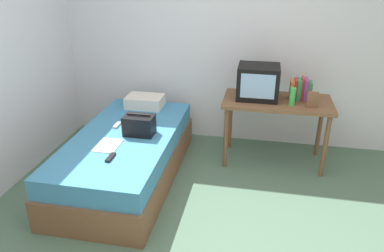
{
  "coord_description": "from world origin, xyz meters",
  "views": [
    {
      "loc": [
        0.48,
        -2.36,
        2.13
      ],
      "look_at": [
        -0.18,
        0.97,
        0.58
      ],
      "focal_mm": 34.09,
      "sensor_mm": 36.0,
      "label": 1
    }
  ],
  "objects_px": {
    "book_row": "(301,90)",
    "water_bottle": "(292,97)",
    "remote_dark": "(111,157)",
    "handbag": "(139,125)",
    "picture_frame": "(312,100)",
    "pillow": "(145,101)",
    "remote_silver": "(117,125)",
    "magazine": "(108,145)",
    "tv": "(258,82)",
    "desk": "(277,108)",
    "bed": "(126,157)"
  },
  "relations": [
    {
      "from": "tv",
      "to": "magazine",
      "type": "distance_m",
      "value": 1.72
    },
    {
      "from": "desk",
      "to": "bed",
      "type": "bearing_deg",
      "value": -156.07
    },
    {
      "from": "remote_dark",
      "to": "magazine",
      "type": "bearing_deg",
      "value": 118.17
    },
    {
      "from": "pillow",
      "to": "handbag",
      "type": "distance_m",
      "value": 0.76
    },
    {
      "from": "picture_frame",
      "to": "magazine",
      "type": "height_order",
      "value": "picture_frame"
    },
    {
      "from": "tv",
      "to": "remote_dark",
      "type": "xyz_separation_m",
      "value": [
        -1.23,
        -1.2,
        -0.4
      ]
    },
    {
      "from": "tv",
      "to": "pillow",
      "type": "relative_size",
      "value": 1.02
    },
    {
      "from": "book_row",
      "to": "bed",
      "type": "bearing_deg",
      "value": -157.02
    },
    {
      "from": "book_row",
      "to": "remote_dark",
      "type": "bearing_deg",
      "value": -143.84
    },
    {
      "from": "picture_frame",
      "to": "handbag",
      "type": "bearing_deg",
      "value": -164.19
    },
    {
      "from": "book_row",
      "to": "magazine",
      "type": "height_order",
      "value": "book_row"
    },
    {
      "from": "bed",
      "to": "desk",
      "type": "distance_m",
      "value": 1.7
    },
    {
      "from": "desk",
      "to": "water_bottle",
      "type": "distance_m",
      "value": 0.27
    },
    {
      "from": "bed",
      "to": "picture_frame",
      "type": "distance_m",
      "value": 2.01
    },
    {
      "from": "book_row",
      "to": "water_bottle",
      "type": "bearing_deg",
      "value": -116.01
    },
    {
      "from": "bed",
      "to": "desk",
      "type": "relative_size",
      "value": 1.72
    },
    {
      "from": "picture_frame",
      "to": "remote_dark",
      "type": "height_order",
      "value": "picture_frame"
    },
    {
      "from": "tv",
      "to": "remote_dark",
      "type": "distance_m",
      "value": 1.77
    },
    {
      "from": "bed",
      "to": "water_bottle",
      "type": "xyz_separation_m",
      "value": [
        1.65,
        0.54,
        0.59
      ]
    },
    {
      "from": "desk",
      "to": "remote_dark",
      "type": "bearing_deg",
      "value": -141.3
    },
    {
      "from": "remote_silver",
      "to": "tv",
      "type": "bearing_deg",
      "value": 20.21
    },
    {
      "from": "remote_dark",
      "to": "handbag",
      "type": "bearing_deg",
      "value": 79.84
    },
    {
      "from": "tv",
      "to": "picture_frame",
      "type": "bearing_deg",
      "value": -18.72
    },
    {
      "from": "desk",
      "to": "remote_silver",
      "type": "relative_size",
      "value": 8.06
    },
    {
      "from": "bed",
      "to": "pillow",
      "type": "bearing_deg",
      "value": 92.05
    },
    {
      "from": "desk",
      "to": "pillow",
      "type": "distance_m",
      "value": 1.55
    },
    {
      "from": "tv",
      "to": "handbag",
      "type": "xyz_separation_m",
      "value": [
        -1.14,
        -0.67,
        -0.31
      ]
    },
    {
      "from": "bed",
      "to": "tv",
      "type": "relative_size",
      "value": 4.55
    },
    {
      "from": "tv",
      "to": "desk",
      "type": "bearing_deg",
      "value": -8.32
    },
    {
      "from": "water_bottle",
      "to": "picture_frame",
      "type": "relative_size",
      "value": 1.11
    },
    {
      "from": "bed",
      "to": "water_bottle",
      "type": "height_order",
      "value": "water_bottle"
    },
    {
      "from": "tv",
      "to": "water_bottle",
      "type": "height_order",
      "value": "tv"
    },
    {
      "from": "magazine",
      "to": "remote_silver",
      "type": "distance_m",
      "value": 0.45
    },
    {
      "from": "picture_frame",
      "to": "handbag",
      "type": "xyz_separation_m",
      "value": [
        -1.7,
        -0.48,
        -0.22
      ]
    },
    {
      "from": "magazine",
      "to": "remote_dark",
      "type": "relative_size",
      "value": 1.86
    },
    {
      "from": "tv",
      "to": "magazine",
      "type": "height_order",
      "value": "tv"
    },
    {
      "from": "pillow",
      "to": "handbag",
      "type": "relative_size",
      "value": 1.44
    },
    {
      "from": "picture_frame",
      "to": "bed",
      "type": "bearing_deg",
      "value": -164.44
    },
    {
      "from": "tv",
      "to": "handbag",
      "type": "height_order",
      "value": "tv"
    },
    {
      "from": "bed",
      "to": "handbag",
      "type": "xyz_separation_m",
      "value": [
        0.15,
        0.03,
        0.36
      ]
    },
    {
      "from": "pillow",
      "to": "remote_silver",
      "type": "xyz_separation_m",
      "value": [
        -0.12,
        -0.6,
        -0.06
      ]
    },
    {
      "from": "bed",
      "to": "remote_dark",
      "type": "bearing_deg",
      "value": -83.33
    },
    {
      "from": "pillow",
      "to": "water_bottle",
      "type": "bearing_deg",
      "value": -7.97
    },
    {
      "from": "pillow",
      "to": "magazine",
      "type": "bearing_deg",
      "value": -91.95
    },
    {
      "from": "remote_silver",
      "to": "remote_dark",
      "type": "bearing_deg",
      "value": -72.9
    },
    {
      "from": "desk",
      "to": "handbag",
      "type": "bearing_deg",
      "value": -154.91
    },
    {
      "from": "water_bottle",
      "to": "magazine",
      "type": "distance_m",
      "value": 1.92
    },
    {
      "from": "picture_frame",
      "to": "remote_dark",
      "type": "relative_size",
      "value": 1.09
    },
    {
      "from": "desk",
      "to": "picture_frame",
      "type": "xyz_separation_m",
      "value": [
        0.34,
        -0.16,
        0.18
      ]
    },
    {
      "from": "picture_frame",
      "to": "magazine",
      "type": "distance_m",
      "value": 2.09
    }
  ]
}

